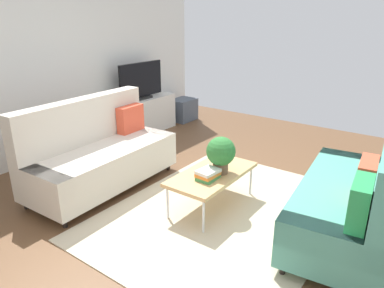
{
  "coord_description": "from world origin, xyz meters",
  "views": [
    {
      "loc": [
        -3.0,
        -2.01,
        2.06
      ],
      "look_at": [
        0.13,
        0.29,
        0.65
      ],
      "focal_mm": 33.4,
      "sensor_mm": 36.0,
      "label": 1
    }
  ],
  "objects": [
    {
      "name": "wall_far",
      "position": [
        0.0,
        2.8,
        1.45
      ],
      "size": [
        6.4,
        0.12,
        2.9
      ],
      "primitive_type": "cube",
      "color": "white",
      "rests_on": "ground_plane"
    },
    {
      "name": "table_book_0",
      "position": [
        -0.13,
        -0.11,
        0.44
      ],
      "size": [
        0.25,
        0.19,
        0.04
      ],
      "primitive_type": "cube",
      "rotation": [
        0.0,
        0.0,
        0.04
      ],
      "color": "#3F8C4C",
      "rests_on": "coffee_table"
    },
    {
      "name": "bottle_2",
      "position": [
        1.29,
        2.42,
        0.75
      ],
      "size": [
        0.05,
        0.05,
        0.21
      ],
      "primitive_type": "cylinder",
      "color": "#262626",
      "rests_on": "tv_console"
    },
    {
      "name": "storage_trunk",
      "position": [
        2.64,
        2.36,
        0.22
      ],
      "size": [
        0.52,
        0.4,
        0.44
      ],
      "primitive_type": "cube",
      "color": "#4C5666",
      "rests_on": "ground_plane"
    },
    {
      "name": "coffee_table",
      "position": [
        0.03,
        -0.06,
        0.39
      ],
      "size": [
        1.1,
        0.56,
        0.42
      ],
      "color": "tan",
      "rests_on": "ground_plane"
    },
    {
      "name": "tv_console",
      "position": [
        1.54,
        2.46,
        0.32
      ],
      "size": [
        1.4,
        0.44,
        0.64
      ],
      "primitive_type": "cube",
      "color": "silver",
      "rests_on": "ground_plane"
    },
    {
      "name": "bottle_0",
      "position": [
        1.1,
        2.42,
        0.72
      ],
      "size": [
        0.05,
        0.05,
        0.15
      ],
      "primitive_type": "cylinder",
      "color": "silver",
      "rests_on": "tv_console"
    },
    {
      "name": "table_book_1",
      "position": [
        -0.13,
        -0.11,
        0.47
      ],
      "size": [
        0.25,
        0.19,
        0.04
      ],
      "primitive_type": "cube",
      "rotation": [
        0.0,
        0.0,
        -0.04
      ],
      "color": "orange",
      "rests_on": "table_book_0"
    },
    {
      "name": "area_rug",
      "position": [
        -0.02,
        -0.26,
        0.01
      ],
      "size": [
        2.9,
        2.2,
        0.01
      ],
      "primitive_type": "cube",
      "color": "beige",
      "rests_on": "ground_plane"
    },
    {
      "name": "bottle_1",
      "position": [
        1.2,
        2.42,
        0.75
      ],
      "size": [
        0.04,
        0.04,
        0.21
      ],
      "primitive_type": "cylinder",
      "color": "#3359B2",
      "rests_on": "tv_console"
    },
    {
      "name": "table_book_2",
      "position": [
        -0.13,
        -0.11,
        0.51
      ],
      "size": [
        0.26,
        0.2,
        0.03
      ],
      "primitive_type": "cube",
      "rotation": [
        0.0,
        0.0,
        -0.1
      ],
      "color": "silver",
      "rests_on": "table_book_1"
    },
    {
      "name": "vase_0",
      "position": [
        0.96,
        2.51,
        0.73
      ],
      "size": [
        0.08,
        0.08,
        0.18
      ],
      "primitive_type": "cylinder",
      "color": "silver",
      "rests_on": "tv_console"
    },
    {
      "name": "potted_plant",
      "position": [
        0.08,
        -0.13,
        0.65
      ],
      "size": [
        0.32,
        0.32,
        0.41
      ],
      "color": "brown",
      "rests_on": "coffee_table"
    },
    {
      "name": "couch_green",
      "position": [
        0.32,
        -1.48,
        0.45
      ],
      "size": [
        1.98,
        1.05,
        1.1
      ],
      "rotation": [
        0.0,
        0.0,
        0.11
      ],
      "color": "teal",
      "rests_on": "ground_plane"
    },
    {
      "name": "couch_beige",
      "position": [
        -0.36,
        1.36,
        0.44
      ],
      "size": [
        1.93,
        0.91,
        1.1
      ],
      "rotation": [
        0.0,
        0.0,
        3.18
      ],
      "color": "beige",
      "rests_on": "ground_plane"
    },
    {
      "name": "tv",
      "position": [
        1.54,
        2.44,
        0.95
      ],
      "size": [
        1.0,
        0.2,
        0.64
      ],
      "color": "black",
      "rests_on": "tv_console"
    },
    {
      "name": "ground_plane",
      "position": [
        0.0,
        0.0,
        0.0
      ],
      "size": [
        7.68,
        7.68,
        0.0
      ],
      "primitive_type": "plane",
      "color": "brown"
    }
  ]
}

